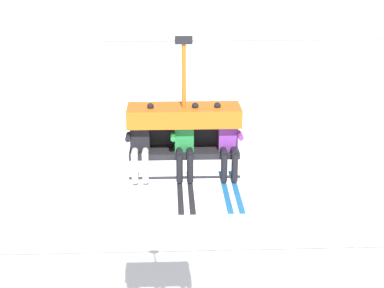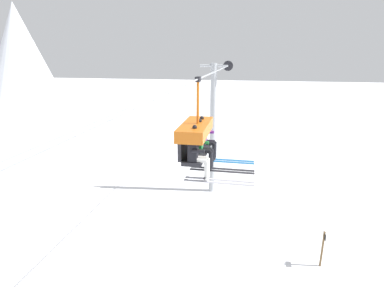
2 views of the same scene
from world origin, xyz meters
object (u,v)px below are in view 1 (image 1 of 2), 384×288
skier_black (140,143)px  skier_purple (228,142)px  chairlift_chair (184,123)px  skier_green (185,142)px

skier_black → skier_purple: bearing=0.0°
chairlift_chair → skier_purple: bearing=-16.1°
skier_black → skier_green: size_ratio=1.00×
chairlift_chair → skier_black: bearing=-163.9°
chairlift_chair → skier_purple: size_ratio=1.37×
skier_black → skier_green: (0.74, 0.00, 0.00)m
skier_green → skier_purple: 0.74m
skier_black → skier_green: bearing=0.0°
chairlift_chair → skier_black: 0.82m
skier_green → skier_purple: bearing=0.0°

